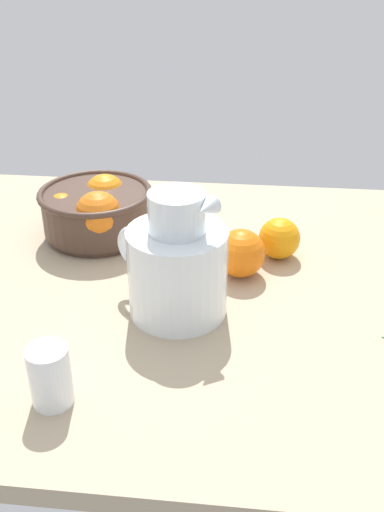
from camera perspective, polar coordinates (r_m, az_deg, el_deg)
The scene contains 6 objects.
ground_plane at distance 97.72cm, azimuth -1.89°, elevation -3.08°, with size 116.57×85.60×3.00cm, color tan.
fruit_bowl at distance 109.89cm, azimuth -9.51°, elevation 4.53°, with size 21.31×21.31×11.47cm.
juice_pitcher at distance 85.85cm, azimuth -1.48°, elevation -1.59°, with size 18.04×14.99×20.11cm.
juice_glass at distance 73.87cm, azimuth -13.83°, elevation -11.79°, with size 5.25×5.25×8.10cm.
loose_orange_0 at distance 96.58cm, azimuth 4.87°, elevation 0.28°, with size 8.24×8.24×8.24cm, color orange.
loose_orange_1 at distance 103.01cm, azimuth 8.65°, elevation 1.75°, with size 7.37×7.37×7.37cm, color orange.
Camera 1 is at (11.93, -81.32, 51.37)cm, focal length 40.36 mm.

